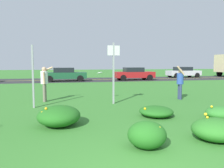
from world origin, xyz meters
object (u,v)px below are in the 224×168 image
at_px(sign_post_by_roadside, 113,67).
at_px(frisbee_white, 100,73).
at_px(sign_post_near_path, 33,77).
at_px(car_red_center_right, 134,74).
at_px(person_thrower_white_shirt, 44,81).
at_px(person_catcher_blue_shirt, 180,81).
at_px(car_dark_green_center_left, 65,74).
at_px(car_silver_rightmost, 183,72).

bearing_deg(sign_post_by_roadside, frisbee_white, 113.14).
xyz_separation_m(sign_post_near_path, sign_post_by_roadside, (3.45, 0.18, 0.37)).
distance_m(sign_post_near_path, car_red_center_right, 16.90).
bearing_deg(person_thrower_white_shirt, person_catcher_blue_shirt, -6.81).
height_order(person_catcher_blue_shirt, car_dark_green_center_left, person_catcher_blue_shirt).
relative_size(person_catcher_blue_shirt, car_silver_rightmost, 0.39).
bearing_deg(car_silver_rightmost, sign_post_by_roadside, -128.75).
distance_m(person_catcher_blue_shirt, car_dark_green_center_left, 14.74).
distance_m(person_catcher_blue_shirt, car_silver_rightmost, 19.72).
xyz_separation_m(frisbee_white, car_red_center_right, (6.11, 12.98, -0.63)).
xyz_separation_m(person_catcher_blue_shirt, car_red_center_right, (2.04, 13.57, -0.19)).
bearing_deg(car_silver_rightmost, person_thrower_white_shirt, -136.70).
xyz_separation_m(sign_post_near_path, frisbee_white, (3.00, 1.24, 0.07)).
bearing_deg(sign_post_by_roadside, car_silver_rightmost, 51.25).
xyz_separation_m(car_dark_green_center_left, car_red_center_right, (7.79, 0.00, 0.00)).
bearing_deg(person_catcher_blue_shirt, person_thrower_white_shirt, 173.19).
height_order(sign_post_near_path, person_thrower_white_shirt, sign_post_near_path).
height_order(frisbee_white, car_silver_rightmost, car_silver_rightmost).
distance_m(sign_post_by_roadside, car_dark_green_center_left, 14.22).
bearing_deg(car_dark_green_center_left, sign_post_near_path, -95.33).
distance_m(person_thrower_white_shirt, person_catcher_blue_shirt, 6.80).
bearing_deg(car_red_center_right, person_thrower_white_shirt, -124.55).
relative_size(car_dark_green_center_left, car_red_center_right, 1.00).
bearing_deg(sign_post_near_path, car_silver_rightmost, 45.25).
height_order(car_dark_green_center_left, car_red_center_right, same).
bearing_deg(sign_post_near_path, car_red_center_right, 57.34).
height_order(sign_post_near_path, frisbee_white, sign_post_near_path).
distance_m(person_catcher_blue_shirt, frisbee_white, 4.14).
distance_m(sign_post_by_roadside, person_thrower_white_shirt, 3.44).
bearing_deg(sign_post_by_roadside, car_red_center_right, 68.03).
relative_size(sign_post_near_path, car_red_center_right, 0.58).
relative_size(sign_post_by_roadside, frisbee_white, 9.73).
xyz_separation_m(person_catcher_blue_shirt, frisbee_white, (-4.08, 0.59, 0.44)).
relative_size(sign_post_by_roadside, car_red_center_right, 0.62).
bearing_deg(sign_post_near_path, frisbee_white, 22.40).
xyz_separation_m(person_catcher_blue_shirt, car_dark_green_center_left, (-5.75, 13.57, -0.19)).
relative_size(sign_post_near_path, car_dark_green_center_left, 0.58).
height_order(sign_post_near_path, car_red_center_right, sign_post_near_path).
relative_size(sign_post_by_roadside, car_dark_green_center_left, 0.62).
xyz_separation_m(sign_post_near_path, person_catcher_blue_shirt, (7.08, 0.65, -0.37)).
bearing_deg(frisbee_white, sign_post_near_path, -157.60).
distance_m(sign_post_by_roadside, person_catcher_blue_shirt, 3.73).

